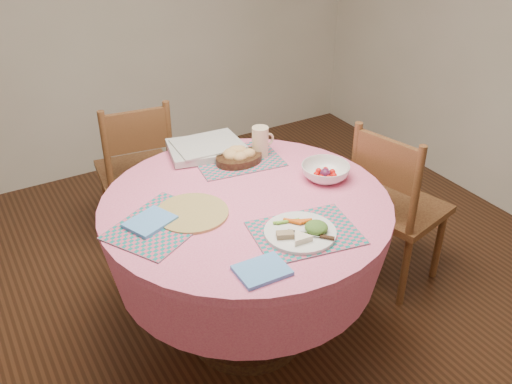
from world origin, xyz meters
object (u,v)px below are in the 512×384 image
dining_table (246,239)px  latte_mug (261,141)px  dinner_plate (302,231)px  chair_back (137,169)px  wicker_trivet (192,213)px  bread_bowl (238,155)px  chair_right (394,205)px  fruit_bowl (325,172)px

dining_table → latte_mug: bearing=50.7°
dinner_plate → chair_back: bearing=98.4°
chair_back → wicker_trivet: chair_back is taller
wicker_trivet → dinner_plate: 0.46m
wicker_trivet → dinner_plate: bearing=-49.3°
dining_table → bread_bowl: bearing=66.1°
chair_right → latte_mug: size_ratio=6.31×
chair_back → dinner_plate: chair_back is taller
wicker_trivet → fruit_bowl: 0.65m
dining_table → chair_right: chair_right is taller
latte_mug → fruit_bowl: latte_mug is taller
latte_mug → dinner_plate: bearing=-107.3°
chair_back → latte_mug: latte_mug is taller
chair_back → bread_bowl: chair_back is taller
bread_bowl → dining_table: bearing=-113.9°
fruit_bowl → bread_bowl: bearing=128.2°
chair_back → bread_bowl: (0.28, -0.70, 0.32)m
chair_right → latte_mug: bearing=44.5°
dinner_plate → fruit_bowl: fruit_bowl is taller
fruit_bowl → latte_mug: bearing=111.8°
wicker_trivet → bread_bowl: 0.49m
latte_mug → chair_right: bearing=-31.6°
bread_bowl → fruit_bowl: size_ratio=0.82×
dinner_plate → bread_bowl: size_ratio=1.21×
dining_table → chair_right: bearing=-1.9°
bread_bowl → dinner_plate: bearing=-96.9°
wicker_trivet → chair_right: bearing=-2.7°
dining_table → dinner_plate: dinner_plate is taller
chair_back → dinner_plate: 1.40m
chair_right → bread_bowl: (-0.71, 0.35, 0.31)m
bread_bowl → fruit_bowl: 0.42m
dinner_plate → chair_right: bearing=20.9°
chair_right → wicker_trivet: bearing=73.3°
chair_right → chair_back: size_ratio=1.02×
chair_right → bread_bowl: 0.85m
dinner_plate → fruit_bowl: bearing=42.9°
chair_right → wicker_trivet: chair_right is taller
wicker_trivet → latte_mug: latte_mug is taller
dinner_plate → bread_bowl: 0.66m
dining_table → dinner_plate: 0.40m
dining_table → fruit_bowl: fruit_bowl is taller
dining_table → bread_bowl: (0.14, 0.32, 0.23)m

